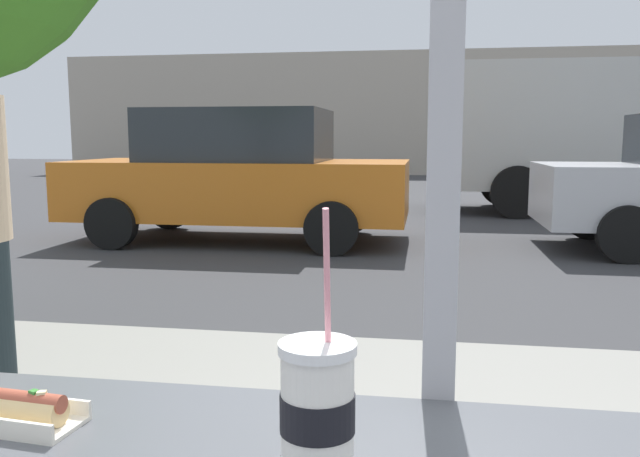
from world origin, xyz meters
TOP-DOWN VIEW (x-y plane):
  - ground_plane at (0.00, 8.00)m, footprint 60.00×60.00m
  - building_facade_far at (0.00, 23.93)m, footprint 28.00×1.20m
  - soda_cup_left at (-0.14, -0.23)m, footprint 0.09×0.09m
  - parked_car_orange at (-2.47, 7.44)m, footprint 4.42×2.05m
  - box_truck at (3.03, 11.61)m, footprint 6.15×2.44m

SIDE VIEW (x-z plane):
  - ground_plane at x=0.00m, z-range 0.00..0.00m
  - parked_car_orange at x=-2.47m, z-range 0.01..1.74m
  - soda_cup_left at x=-0.14m, z-range 0.89..1.22m
  - box_truck at x=3.03m, z-range 0.16..2.82m
  - building_facade_far at x=0.00m, z-range 0.00..4.50m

